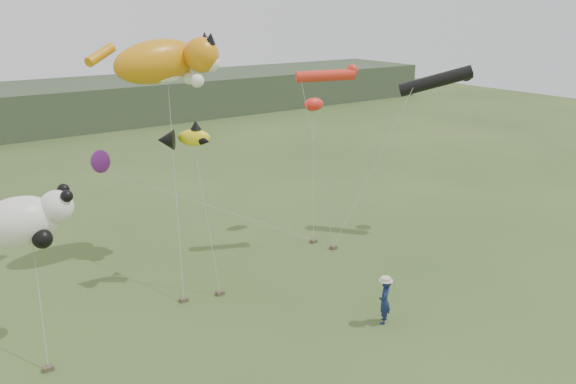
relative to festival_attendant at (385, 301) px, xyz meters
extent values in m
plane|color=#385123|center=(-1.31, 0.26, -0.87)|extent=(120.00, 120.00, 0.00)
cube|color=#2D3D28|center=(-1.31, 45.26, 1.13)|extent=(90.00, 12.00, 4.00)
imported|color=#14214D|center=(0.00, 0.00, 0.00)|extent=(0.76, 0.72, 1.75)
cube|color=brown|center=(-5.42, 5.68, -0.79)|extent=(0.30, 0.24, 0.16)
cube|color=brown|center=(-3.97, 5.36, -0.79)|extent=(0.30, 0.24, 0.16)
cube|color=brown|center=(2.73, 6.24, -0.79)|extent=(0.30, 0.24, 0.16)
cube|color=brown|center=(-10.91, 4.07, -0.79)|extent=(0.30, 0.24, 0.16)
cube|color=brown|center=(2.41, 7.41, -0.79)|extent=(0.30, 0.24, 0.16)
ellipsoid|color=orange|center=(-3.77, 10.73, 8.02)|extent=(4.51, 2.55, 2.24)
sphere|color=orange|center=(-2.06, 9.87, 8.27)|extent=(1.54, 1.54, 1.54)
cone|color=black|center=(-1.80, 9.45, 9.00)|extent=(0.48, 0.58, 0.58)
cone|color=black|center=(-1.63, 10.30, 9.00)|extent=(0.48, 0.55, 0.55)
sphere|color=white|center=(-1.72, 9.62, 7.93)|extent=(0.77, 0.77, 0.77)
ellipsoid|color=white|center=(-3.60, 10.47, 7.33)|extent=(1.50, 0.75, 0.47)
sphere|color=white|center=(-2.57, 9.36, 7.25)|extent=(0.60, 0.60, 0.60)
sphere|color=white|center=(-2.40, 10.56, 7.25)|extent=(0.60, 0.60, 0.60)
cylinder|color=orange|center=(-5.99, 11.41, 8.36)|extent=(1.59, 1.17, 0.93)
ellipsoid|color=yellow|center=(-3.76, 7.44, 5.24)|extent=(1.40, 1.17, 0.72)
cone|color=black|center=(-4.87, 7.72, 5.24)|extent=(0.99, 1.05, 0.83)
cone|color=black|center=(-3.67, 7.44, 5.75)|extent=(0.46, 0.46, 0.37)
cone|color=black|center=(-3.49, 6.98, 5.15)|extent=(0.49, 0.52, 0.37)
cone|color=black|center=(-3.49, 7.90, 5.15)|extent=(0.49, 0.52, 0.37)
cylinder|color=black|center=(8.61, 5.81, 6.80)|extent=(2.97, 3.01, 1.65)
sphere|color=black|center=(10.21, 5.24, 7.09)|extent=(0.71, 0.71, 0.71)
cylinder|color=red|center=(2.80, 7.24, 7.31)|extent=(2.70, 1.58, 0.58)
sphere|color=red|center=(4.03, 6.80, 7.53)|extent=(0.54, 0.54, 0.54)
ellipsoid|color=white|center=(-10.73, 6.35, 3.49)|extent=(2.55, 1.70, 1.70)
sphere|color=white|center=(-9.60, 6.07, 3.87)|extent=(1.13, 1.13, 1.13)
sphere|color=black|center=(-9.31, 5.69, 4.30)|extent=(0.42, 0.42, 0.42)
sphere|color=black|center=(-9.22, 6.49, 4.30)|extent=(0.42, 0.42, 0.42)
sphere|color=black|center=(-10.26, 5.60, 3.02)|extent=(0.66, 0.66, 0.66)
ellipsoid|color=red|center=(3.82, 9.41, 5.62)|extent=(1.13, 0.66, 0.66)
ellipsoid|color=#681A76|center=(-6.51, 11.25, 3.83)|extent=(0.86, 0.57, 1.05)
camera|label=1|loc=(-13.39, -12.96, 10.22)|focal=35.00mm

